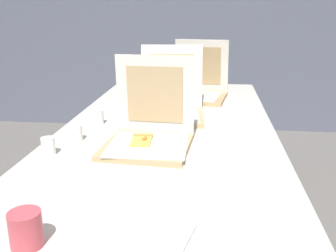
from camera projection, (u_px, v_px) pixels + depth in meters
wall_back at (194, 4)px, 3.89m from camera, size 10.00×0.10×2.60m
table at (168, 136)px, 1.81m from camera, size 0.98×2.20×0.73m
pizza_box_front at (149, 134)px, 1.54m from camera, size 0.36×0.36×0.35m
pizza_box_middle at (170, 106)px, 1.97m from camera, size 0.36×0.43×0.35m
pizza_box_back at (198, 90)px, 2.36m from camera, size 0.38×0.38×0.35m
cup_white_mid at (98, 117)px, 1.85m from camera, size 0.05×0.05×0.07m
cup_white_near_center at (76, 133)px, 1.61m from camera, size 0.05×0.05×0.07m
cup_white_near_left at (48, 146)px, 1.46m from camera, size 0.05×0.05×0.07m
cup_white_far at (130, 100)px, 2.18m from camera, size 0.05×0.05×0.07m
cup_printed_front at (26, 229)px, 0.90m from camera, size 0.08×0.08×0.09m
napkin_pile at (160, 235)px, 0.95m from camera, size 0.17×0.17×0.01m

